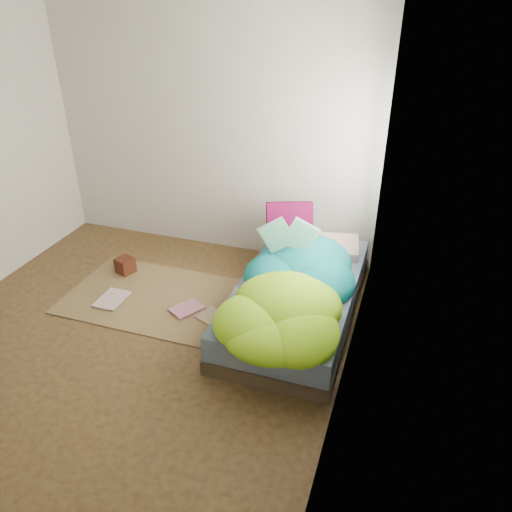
{
  "coord_description": "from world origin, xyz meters",
  "views": [
    {
      "loc": [
        2.05,
        -2.89,
        2.68
      ],
      "look_at": [
        0.83,
        0.75,
        0.52
      ],
      "focal_mm": 35.0,
      "sensor_mm": 36.0,
      "label": 1
    }
  ],
  "objects": [
    {
      "name": "duvet",
      "position": [
        1.22,
        0.5,
        0.51
      ],
      "size": [
        0.96,
        1.84,
        0.34
      ],
      "primitive_type": null,
      "color": "#065A6B",
      "rests_on": "bed"
    },
    {
      "name": "floor_book_a",
      "position": [
        -0.59,
        0.36,
        0.02
      ],
      "size": [
        0.24,
        0.33,
        0.02
      ],
      "primitive_type": "imported",
      "rotation": [
        0.0,
        0.0,
        -0.0
      ],
      "color": "white",
      "rests_on": "rug"
    },
    {
      "name": "ground",
      "position": [
        0.0,
        0.0,
        0.0
      ],
      "size": [
        3.5,
        3.5,
        0.0
      ],
      "primitive_type": "cube",
      "color": "#3D2617",
      "rests_on": "ground"
    },
    {
      "name": "pillow_magenta",
      "position": [
        0.96,
        1.37,
        0.56
      ],
      "size": [
        0.47,
        0.29,
        0.45
      ],
      "primitive_type": "cube",
      "rotation": [
        0.0,
        0.0,
        0.37
      ],
      "color": "#4A0425",
      "rests_on": "bed"
    },
    {
      "name": "floor_book_c",
      "position": [
        0.51,
        0.3,
        0.02
      ],
      "size": [
        0.36,
        0.32,
        0.02
      ],
      "primitive_type": "imported",
      "rotation": [
        0.0,
        0.0,
        1.16
      ],
      "color": "tan",
      "rests_on": "rug"
    },
    {
      "name": "floor_book_b",
      "position": [
        0.17,
        0.5,
        0.03
      ],
      "size": [
        0.33,
        0.35,
        0.03
      ],
      "primitive_type": "imported",
      "rotation": [
        0.0,
        0.0,
        -0.54
      ],
      "color": "#D07897",
      "rests_on": "rug"
    },
    {
      "name": "room_walls",
      "position": [
        0.01,
        0.01,
        1.63
      ],
      "size": [
        3.54,
        3.54,
        2.62
      ],
      "color": "silver",
      "rests_on": "ground"
    },
    {
      "name": "bed",
      "position": [
        1.22,
        0.72,
        0.17
      ],
      "size": [
        1.0,
        2.0,
        0.34
      ],
      "color": "#34271C",
      "rests_on": "ground"
    },
    {
      "name": "wooden_box",
      "position": [
        -0.63,
        0.86,
        0.09
      ],
      "size": [
        0.2,
        0.2,
        0.16
      ],
      "primitive_type": "cube",
      "rotation": [
        0.0,
        0.0,
        -0.37
      ],
      "color": "#3B110D",
      "rests_on": "rug"
    },
    {
      "name": "open_book",
      "position": [
        1.09,
        0.86,
        0.81
      ],
      "size": [
        0.43,
        0.21,
        0.26
      ],
      "primitive_type": null,
      "rotation": [
        0.0,
        0.0,
        0.28
      ],
      "color": "green",
      "rests_on": "duvet"
    },
    {
      "name": "pillow_floral",
      "position": [
        1.38,
        1.34,
        0.4
      ],
      "size": [
        0.58,
        0.42,
        0.12
      ],
      "primitive_type": "cube",
      "rotation": [
        0.0,
        0.0,
        0.18
      ],
      "color": "beige",
      "rests_on": "bed"
    },
    {
      "name": "rug",
      "position": [
        -0.15,
        0.55,
        0.01
      ],
      "size": [
        1.6,
        1.1,
        0.01
      ],
      "primitive_type": "cube",
      "color": "brown",
      "rests_on": "ground"
    }
  ]
}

